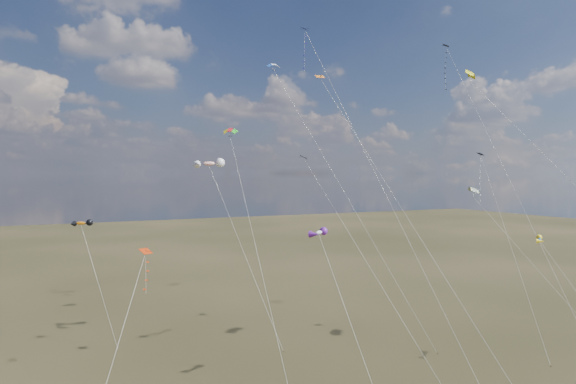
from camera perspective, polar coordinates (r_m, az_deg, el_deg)
name	(u,v)px	position (r m, az deg, el deg)	size (l,w,h in m)	color
diamond_black_high	(453,83)	(73.76, 17.91, 11.48)	(1.19, 24.30, 38.75)	black
diamond_navy_tall	(316,71)	(60.44, 3.17, 13.27)	(8.85, 21.12, 38.14)	#0E0E4D
diamond_black_mid	(336,211)	(59.02, 5.39, -2.14)	(6.50, 19.18, 23.29)	black
diamond_red_low	(143,281)	(44.65, -15.86, -9.52)	(7.38, 10.86, 14.77)	#B22D09
diamond_navy_right	(483,185)	(71.56, 20.82, 0.75)	(2.64, 12.96, 23.80)	#0C1545
diamond_orange_center	(372,160)	(53.48, 9.28, 3.57)	(10.12, 21.14, 32.01)	orange
parafoil_yellow	(472,73)	(68.60, 19.74, 12.32)	(20.05, 24.32, 34.29)	#CCCA16
parafoil_blue_white	(275,67)	(77.76, -1.41, 13.71)	(11.26, 24.64, 37.70)	#1849B3
parafoil_striped	(474,188)	(68.81, 19.97, 0.37)	(10.25, 14.52, 19.89)	yellow
parafoil_tricolor	(230,132)	(66.23, -6.41, 6.65)	(2.13, 20.94, 27.18)	yellow
novelty_orange_black	(81,224)	(71.10, -22.01, -3.29)	(4.85, 8.76, 15.17)	orange
novelty_white_purple	(319,233)	(52.82, 3.50, -4.60)	(2.36, 14.27, 15.48)	silver
novelty_redwhite_stripe	(209,164)	(68.77, -8.73, 3.11)	(7.18, 12.57, 23.10)	red
novelty_blue_yellow	(540,240)	(63.92, 26.23, -4.82)	(6.59, 8.81, 14.11)	blue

